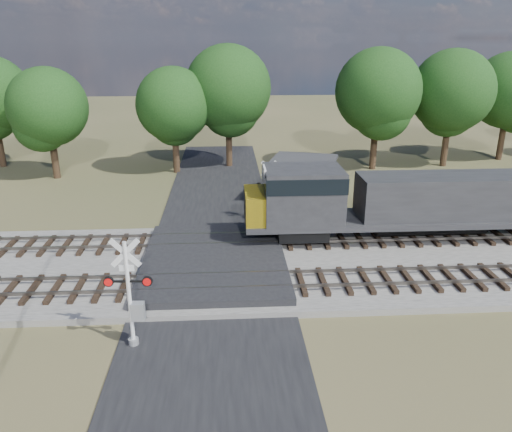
{
  "coord_description": "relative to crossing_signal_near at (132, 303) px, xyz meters",
  "views": [
    {
      "loc": [
        0.7,
        -22.21,
        10.86
      ],
      "look_at": [
        2.17,
        2.0,
        2.19
      ],
      "focal_mm": 35.0,
      "sensor_mm": 36.0,
      "label": 1
    }
  ],
  "objects": [
    {
      "name": "crossing_signal_near",
      "position": [
        0.0,
        0.0,
        0.0
      ],
      "size": [
        1.75,
        0.38,
        4.35
      ],
      "rotation": [
        0.0,
        0.0,
        -0.04
      ],
      "color": "silver",
      "rests_on": "ground"
    },
    {
      "name": "treeline",
      "position": [
        10.99,
        27.0,
        4.58
      ],
      "size": [
        83.16,
        11.2,
        10.5
      ],
      "color": "black",
      "rests_on": "ground"
    },
    {
      "name": "crossing_panel",
      "position": [
        2.81,
        6.54,
        -1.49
      ],
      "size": [
        7.0,
        9.0,
        0.62
      ],
      "primitive_type": "cube",
      "color": "#262628",
      "rests_on": "ground"
    },
    {
      "name": "crossing_signal_far",
      "position": [
        5.98,
        13.01,
        -0.17
      ],
      "size": [
        1.58,
        0.38,
        3.93
      ],
      "rotation": [
        0.0,
        0.0,
        3.28
      ],
      "color": "silver",
      "rests_on": "ground"
    },
    {
      "name": "ballast_bed",
      "position": [
        12.81,
        6.54,
        -1.66
      ],
      "size": [
        140.0,
        10.0,
        0.3
      ],
      "primitive_type": "cube",
      "color": "gray",
      "rests_on": "ground"
    },
    {
      "name": "track_far",
      "position": [
        5.93,
        9.04,
        -1.4
      ],
      "size": [
        140.0,
        2.6,
        0.33
      ],
      "color": "black",
      "rests_on": "ballast_bed"
    },
    {
      "name": "equipment_shed",
      "position": [
        8.85,
        17.34,
        -0.31
      ],
      "size": [
        5.47,
        5.47,
        2.97
      ],
      "rotation": [
        0.0,
        0.0,
        -0.31
      ],
      "color": "#44291D",
      "rests_on": "ground"
    },
    {
      "name": "track_near",
      "position": [
        5.93,
        4.04,
        -1.4
      ],
      "size": [
        140.0,
        2.6,
        0.33
      ],
      "color": "black",
      "rests_on": "ballast_bed"
    },
    {
      "name": "ground",
      "position": [
        2.81,
        6.04,
        -1.81
      ],
      "size": [
        160.0,
        160.0,
        0.0
      ],
      "primitive_type": "plane",
      "color": "#3E4625",
      "rests_on": "ground"
    },
    {
      "name": "road",
      "position": [
        2.81,
        6.04,
        -1.77
      ],
      "size": [
        7.0,
        60.0,
        0.08
      ],
      "primitive_type": "cube",
      "color": "black",
      "rests_on": "ground"
    }
  ]
}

